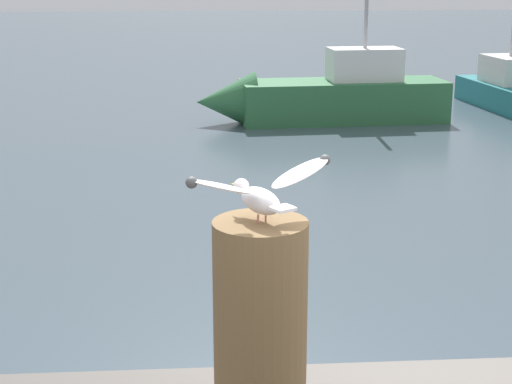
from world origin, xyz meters
TOP-DOWN VIEW (x-y plane):
  - mooring_post at (-0.72, -0.50)m, footprint 0.38×0.38m
  - seagull at (-0.72, -0.50)m, footprint 0.61×0.43m
  - boat_green at (1.47, 12.80)m, footprint 5.26×1.63m

SIDE VIEW (x-z plane):
  - boat_green at x=1.47m, z-range -1.21..2.24m
  - mooring_post at x=-0.72m, z-range 1.22..2.11m
  - seagull at x=-0.72m, z-range 2.12..2.34m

